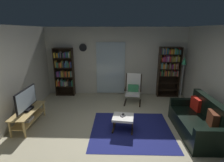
{
  "coord_description": "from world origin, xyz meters",
  "views": [
    {
      "loc": [
        0.05,
        -3.74,
        2.46
      ],
      "look_at": [
        -0.08,
        1.11,
        1.04
      ],
      "focal_mm": 27.72,
      "sensor_mm": 36.0,
      "label": 1
    }
  ],
  "objects_px": {
    "bookshelf_near_sofa": "(169,67)",
    "ottoman": "(123,119)",
    "tv_stand": "(28,115)",
    "leather_sofa": "(199,122)",
    "lounge_armchair": "(133,88)",
    "floor_lamp_by_shelf": "(183,68)",
    "cell_phone": "(123,116)",
    "tv_remote": "(122,115)",
    "bookshelf_near_tv": "(64,71)",
    "television": "(26,100)",
    "wall_clock": "(83,48)"
  },
  "relations": [
    {
      "from": "lounge_armchair",
      "to": "wall_clock",
      "type": "distance_m",
      "value": 2.42
    },
    {
      "from": "tv_remote",
      "to": "wall_clock",
      "type": "bearing_deg",
      "value": 151.57
    },
    {
      "from": "tv_stand",
      "to": "cell_phone",
      "type": "relative_size",
      "value": 8.89
    },
    {
      "from": "lounge_armchair",
      "to": "floor_lamp_by_shelf",
      "type": "bearing_deg",
      "value": -0.54
    },
    {
      "from": "television",
      "to": "cell_phone",
      "type": "bearing_deg",
      "value": -3.08
    },
    {
      "from": "cell_phone",
      "to": "bookshelf_near_sofa",
      "type": "bearing_deg",
      "value": 97.52
    },
    {
      "from": "ottoman",
      "to": "bookshelf_near_sofa",
      "type": "bearing_deg",
      "value": 54.21
    },
    {
      "from": "leather_sofa",
      "to": "floor_lamp_by_shelf",
      "type": "xyz_separation_m",
      "value": [
        0.21,
        1.91,
        0.94
      ]
    },
    {
      "from": "ottoman",
      "to": "floor_lamp_by_shelf",
      "type": "height_order",
      "value": "floor_lamp_by_shelf"
    },
    {
      "from": "leather_sofa",
      "to": "floor_lamp_by_shelf",
      "type": "relative_size",
      "value": 1.07
    },
    {
      "from": "bookshelf_near_sofa",
      "to": "leather_sofa",
      "type": "bearing_deg",
      "value": -88.61
    },
    {
      "from": "television",
      "to": "ottoman",
      "type": "bearing_deg",
      "value": -3.07
    },
    {
      "from": "tv_remote",
      "to": "floor_lamp_by_shelf",
      "type": "height_order",
      "value": "floor_lamp_by_shelf"
    },
    {
      "from": "ottoman",
      "to": "tv_remote",
      "type": "relative_size",
      "value": 4.01
    },
    {
      "from": "tv_remote",
      "to": "wall_clock",
      "type": "height_order",
      "value": "wall_clock"
    },
    {
      "from": "bookshelf_near_tv",
      "to": "cell_phone",
      "type": "xyz_separation_m",
      "value": [
        2.2,
        -2.48,
        -0.59
      ]
    },
    {
      "from": "television",
      "to": "tv_remote",
      "type": "distance_m",
      "value": 2.51
    },
    {
      "from": "tv_stand",
      "to": "bookshelf_near_sofa",
      "type": "height_order",
      "value": "bookshelf_near_sofa"
    },
    {
      "from": "bookshelf_near_sofa",
      "to": "lounge_armchair",
      "type": "bearing_deg",
      "value": -153.7
    },
    {
      "from": "tv_stand",
      "to": "leather_sofa",
      "type": "relative_size",
      "value": 0.72
    },
    {
      "from": "tv_remote",
      "to": "television",
      "type": "bearing_deg",
      "value": -149.37
    },
    {
      "from": "bookshelf_near_sofa",
      "to": "floor_lamp_by_shelf",
      "type": "distance_m",
      "value": 0.76
    },
    {
      "from": "bookshelf_near_tv",
      "to": "lounge_armchair",
      "type": "relative_size",
      "value": 1.81
    },
    {
      "from": "bookshelf_near_tv",
      "to": "floor_lamp_by_shelf",
      "type": "xyz_separation_m",
      "value": [
        4.26,
        -0.7,
        0.29
      ]
    },
    {
      "from": "lounge_armchair",
      "to": "floor_lamp_by_shelf",
      "type": "xyz_separation_m",
      "value": [
        1.65,
        -0.02,
        0.72
      ]
    },
    {
      "from": "bookshelf_near_tv",
      "to": "tv_remote",
      "type": "height_order",
      "value": "bookshelf_near_tv"
    },
    {
      "from": "lounge_armchair",
      "to": "wall_clock",
      "type": "relative_size",
      "value": 3.53
    },
    {
      "from": "ottoman",
      "to": "tv_remote",
      "type": "xyz_separation_m",
      "value": [
        -0.02,
        0.07,
        0.08
      ]
    },
    {
      "from": "television",
      "to": "bookshelf_near_tv",
      "type": "xyz_separation_m",
      "value": [
        0.31,
        2.35,
        0.24
      ]
    },
    {
      "from": "television",
      "to": "ottoman",
      "type": "height_order",
      "value": "television"
    },
    {
      "from": "tv_stand",
      "to": "wall_clock",
      "type": "height_order",
      "value": "wall_clock"
    },
    {
      "from": "television",
      "to": "cell_phone",
      "type": "xyz_separation_m",
      "value": [
        2.51,
        -0.14,
        -0.35
      ]
    },
    {
      "from": "tv_stand",
      "to": "television",
      "type": "xyz_separation_m",
      "value": [
        0.0,
        0.02,
        0.43
      ]
    },
    {
      "from": "floor_lamp_by_shelf",
      "to": "cell_phone",
      "type": "bearing_deg",
      "value": -139.09
    },
    {
      "from": "tv_stand",
      "to": "bookshelf_near_sofa",
      "type": "bearing_deg",
      "value": 28.82
    },
    {
      "from": "cell_phone",
      "to": "floor_lamp_by_shelf",
      "type": "relative_size",
      "value": 0.09
    },
    {
      "from": "bookshelf_near_sofa",
      "to": "floor_lamp_by_shelf",
      "type": "height_order",
      "value": "bookshelf_near_sofa"
    },
    {
      "from": "lounge_armchair",
      "to": "floor_lamp_by_shelf",
      "type": "distance_m",
      "value": 1.8
    },
    {
      "from": "tv_stand",
      "to": "bookshelf_near_tv",
      "type": "xyz_separation_m",
      "value": [
        0.31,
        2.37,
        0.67
      ]
    },
    {
      "from": "bookshelf_near_sofa",
      "to": "ottoman",
      "type": "relative_size",
      "value": 3.28
    },
    {
      "from": "cell_phone",
      "to": "floor_lamp_by_shelf",
      "type": "bearing_deg",
      "value": 84.19
    },
    {
      "from": "leather_sofa",
      "to": "lounge_armchair",
      "type": "xyz_separation_m",
      "value": [
        -1.44,
        1.92,
        0.22
      ]
    },
    {
      "from": "tv_stand",
      "to": "floor_lamp_by_shelf",
      "type": "xyz_separation_m",
      "value": [
        4.58,
        1.67,
        0.96
      ]
    },
    {
      "from": "cell_phone",
      "to": "lounge_armchair",
      "type": "bearing_deg",
      "value": 120.48
    },
    {
      "from": "cell_phone",
      "to": "leather_sofa",
      "type": "bearing_deg",
      "value": 39.52
    },
    {
      "from": "tv_stand",
      "to": "ottoman",
      "type": "xyz_separation_m",
      "value": [
        2.51,
        -0.11,
        0.01
      ]
    },
    {
      "from": "television",
      "to": "leather_sofa",
      "type": "relative_size",
      "value": 0.57
    },
    {
      "from": "bookshelf_near_sofa",
      "to": "ottoman",
      "type": "distance_m",
      "value": 3.17
    },
    {
      "from": "leather_sofa",
      "to": "lounge_armchair",
      "type": "relative_size",
      "value": 1.7
    },
    {
      "from": "bookshelf_near_tv",
      "to": "tv_remote",
      "type": "xyz_separation_m",
      "value": [
        2.18,
        -2.42,
        -0.59
      ]
    }
  ]
}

